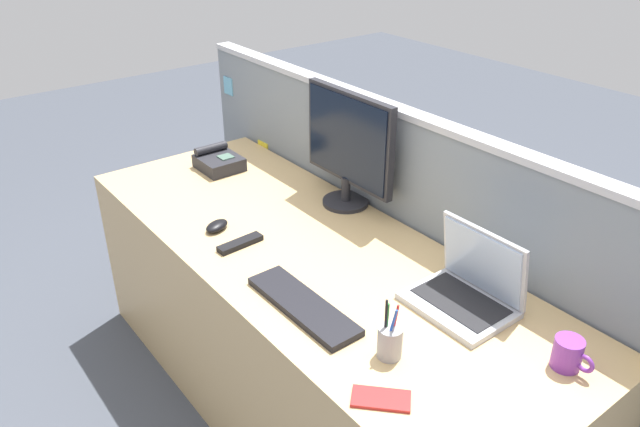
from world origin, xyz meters
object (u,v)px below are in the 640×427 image
laptop (469,286)px  coffee_mug (568,354)px  desktop_monitor (348,144)px  cell_phone_red_case (381,399)px  desk_phone (219,161)px  tv_remote (240,243)px  pen_cup (390,341)px  keyboard_main (303,305)px  computer_mouse_right_hand (217,226)px

laptop → coffee_mug: bearing=-1.8°
desktop_monitor → cell_phone_red_case: (0.87, -0.62, -0.25)m
desk_phone → laptop: bearing=4.2°
tv_remote → coffee_mug: size_ratio=1.48×
laptop → pen_cup: 0.35m
keyboard_main → coffee_mug: size_ratio=3.67×
computer_mouse_right_hand → cell_phone_red_case: computer_mouse_right_hand is taller
desktop_monitor → keyboard_main: desktop_monitor is taller
desktop_monitor → laptop: 0.77m
keyboard_main → pen_cup: pen_cup is taller
laptop → pen_cup: size_ratio=1.70×
tv_remote → computer_mouse_right_hand: bearing=-179.7°
desk_phone → computer_mouse_right_hand: 0.56m
laptop → desk_phone: laptop is taller
desktop_monitor → keyboard_main: bearing=-50.6°
pen_cup → computer_mouse_right_hand: bearing=-178.2°
desktop_monitor → tv_remote: size_ratio=2.74×
computer_mouse_right_hand → tv_remote: bearing=-18.2°
laptop → desk_phone: size_ratio=1.58×
desktop_monitor → computer_mouse_right_hand: bearing=-103.9°
pen_cup → tv_remote: (-0.74, -0.02, -0.04)m
pen_cup → tv_remote: pen_cup is taller
pen_cup → desk_phone: bearing=169.6°
desktop_monitor → computer_mouse_right_hand: size_ratio=4.65×
computer_mouse_right_hand → coffee_mug: (1.20, 0.37, 0.03)m
keyboard_main → cell_phone_red_case: size_ratio=2.89×
keyboard_main → cell_phone_red_case: 0.42m
keyboard_main → pen_cup: bearing=10.3°
desktop_monitor → pen_cup: desktop_monitor is taller
laptop → pen_cup: (0.03, -0.35, -0.01)m
computer_mouse_right_hand → cell_phone_red_case: 1.00m
desktop_monitor → computer_mouse_right_hand: desktop_monitor is taller
desktop_monitor → keyboard_main: (0.45, -0.55, -0.24)m
tv_remote → coffee_mug: 1.11m
desk_phone → tv_remote: 0.69m
laptop → desk_phone: 1.34m
laptop → tv_remote: size_ratio=1.78×
desktop_monitor → laptop: (0.73, -0.14, -0.19)m
cell_phone_red_case → tv_remote: size_ratio=0.86×
laptop → keyboard_main: bearing=-124.6°
keyboard_main → tv_remote: 0.43m
laptop → coffee_mug: laptop is taller
computer_mouse_right_hand → pen_cup: (0.89, 0.03, 0.03)m
laptop → tv_remote: 0.80m
desk_phone → computer_mouse_right_hand: desk_phone is taller
desktop_monitor → cell_phone_red_case: size_ratio=3.18×
desktop_monitor → pen_cup: (0.76, -0.49, -0.20)m
desktop_monitor → computer_mouse_right_hand: (-0.13, -0.52, -0.23)m
computer_mouse_right_hand → cell_phone_red_case: (0.99, -0.10, -0.01)m
laptop → computer_mouse_right_hand: 0.94m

